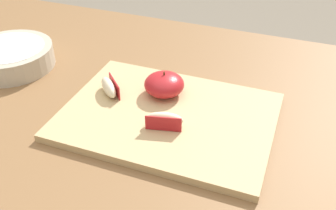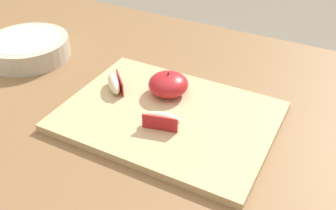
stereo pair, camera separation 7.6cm
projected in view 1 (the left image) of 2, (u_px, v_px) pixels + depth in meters
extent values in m
cube|color=brown|center=(142.00, 106.00, 0.84)|extent=(1.47, 0.84, 0.03)
cube|color=brown|center=(27.00, 101.00, 1.54)|extent=(0.06, 0.06, 0.75)
cube|color=tan|center=(168.00, 116.00, 0.77)|extent=(0.41, 0.30, 0.02)
ellipsoid|color=#B21E23|center=(164.00, 84.00, 0.81)|extent=(0.08, 0.08, 0.05)
cylinder|color=#4C3319|center=(164.00, 74.00, 0.80)|extent=(0.00, 0.00, 0.01)
ellipsoid|color=beige|center=(164.00, 120.00, 0.73)|extent=(0.08, 0.04, 0.03)
cube|color=#B21E23|center=(163.00, 124.00, 0.72)|extent=(0.07, 0.02, 0.03)
ellipsoid|color=beige|center=(109.00, 87.00, 0.82)|extent=(0.07, 0.07, 0.03)
cube|color=#B21E23|center=(114.00, 86.00, 0.82)|extent=(0.05, 0.05, 0.03)
cylinder|color=#BCB29E|center=(11.00, 57.00, 0.94)|extent=(0.20, 0.20, 0.05)
cylinder|color=white|center=(10.00, 55.00, 0.94)|extent=(0.17, 0.17, 0.04)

